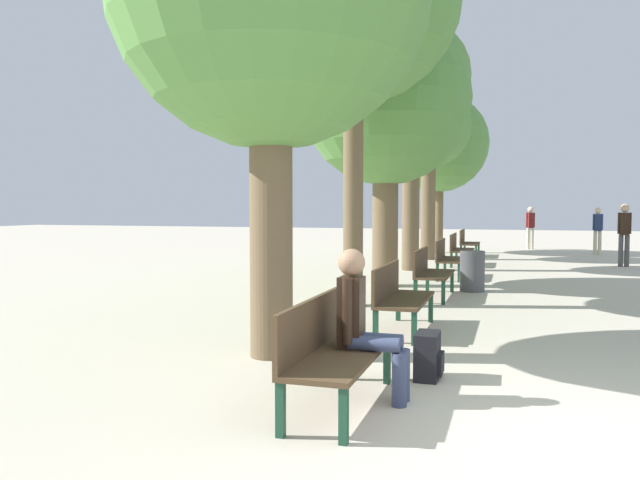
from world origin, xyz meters
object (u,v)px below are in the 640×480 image
object	(u,v)px
bench_row_2	(429,270)
trash_bin	(472,271)
bench_row_5	(467,241)
pedestrian_far	(598,228)
bench_row_3	(447,256)
backpack	(428,356)
tree_row_3	(412,81)
pedestrian_mid	(624,231)
person_seated	(365,321)
tree_row_5	(439,144)
bench_row_4	(459,247)
pedestrian_near	(530,225)
tree_row_4	(429,129)
bench_row_1	(398,294)
bench_row_0	(329,346)
tree_row_2	(386,103)

from	to	relation	value
bench_row_2	trash_bin	world-z (taller)	bench_row_2
bench_row_5	pedestrian_far	world-z (taller)	pedestrian_far
bench_row_3	pedestrian_far	distance (m)	9.21
bench_row_2	bench_row_5	world-z (taller)	same
backpack	bench_row_2	bearing A→B (deg)	97.22
tree_row_3	pedestrian_mid	distance (m)	6.99
person_seated	trash_bin	xyz separation A→B (m)	(0.44, 7.09, -0.28)
person_seated	backpack	size ratio (longest dim) A/B	2.90
bench_row_5	person_seated	distance (m)	15.48
bench_row_2	person_seated	world-z (taller)	person_seated
backpack	bench_row_5	bearing A→B (deg)	92.59
backpack	tree_row_5	bearing A→B (deg)	96.15
bench_row_4	person_seated	distance (m)	12.34
backpack	pedestrian_near	size ratio (longest dim) A/B	0.27
tree_row_4	bench_row_4	bearing A→B (deg)	-57.49
bench_row_4	backpack	xyz separation A→B (m)	(0.66, -11.53, -0.28)
tree_row_3	backpack	bearing A→B (deg)	-80.06
bench_row_2	tree_row_5	distance (m)	11.30
bench_row_2	trash_bin	distance (m)	1.24
tree_row_4	trash_bin	world-z (taller)	tree_row_4
person_seated	pedestrian_near	world-z (taller)	pedestrian_near
tree_row_5	pedestrian_mid	world-z (taller)	tree_row_5
bench_row_3	person_seated	xyz separation A→B (m)	(0.24, -9.19, 0.18)
pedestrian_mid	pedestrian_near	bearing A→B (deg)	109.21
bench_row_5	backpack	distance (m)	14.69
bench_row_2	bench_row_3	bearing A→B (deg)	90.00
backpack	pedestrian_mid	size ratio (longest dim) A/B	0.26
bench_row_1	tree_row_4	world-z (taller)	tree_row_4
bench_row_3	pedestrian_far	xyz separation A→B (m)	(4.09, 8.24, 0.41)
tree_row_3	pedestrian_far	size ratio (longest dim) A/B	3.97
bench_row_5	tree_row_3	distance (m)	6.50
bench_row_0	bench_row_1	world-z (taller)	same
bench_row_2	pedestrian_mid	world-z (taller)	pedestrian_mid
bench_row_4	tree_row_4	distance (m)	3.96
tree_row_5	tree_row_3	bearing A→B (deg)	-90.00
tree_row_3	tree_row_4	world-z (taller)	tree_row_3
pedestrian_far	bench_row_4	bearing A→B (deg)	-128.70
tree_row_4	backpack	world-z (taller)	tree_row_4
bench_row_5	pedestrian_mid	xyz separation A→B (m)	(4.24, -2.24, 0.47)
person_seated	tree_row_4	bearing A→B (deg)	95.32
bench_row_1	bench_row_5	size ratio (longest dim) A/B	1.00
pedestrian_far	bench_row_2	bearing A→B (deg)	-109.76
bench_row_3	pedestrian_mid	size ratio (longest dim) A/B	0.96
bench_row_0	bench_row_5	distance (m)	15.70
tree_row_3	pedestrian_far	xyz separation A→B (m)	(5.15, 6.78, -3.82)
tree_row_3	pedestrian_mid	world-z (taller)	tree_row_3
pedestrian_far	pedestrian_near	bearing A→B (deg)	133.70
bench_row_3	pedestrian_near	distance (m)	10.61
person_seated	backpack	distance (m)	1.02
bench_row_5	tree_row_2	bearing A→B (deg)	-97.49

